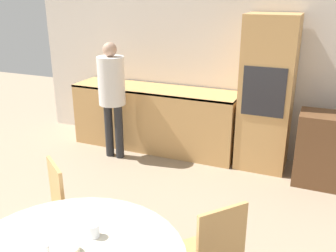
# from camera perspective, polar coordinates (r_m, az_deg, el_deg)

# --- Properties ---
(wall_back) EXTENTS (6.09, 0.05, 2.60)m
(wall_back) POSITION_cam_1_polar(r_m,az_deg,el_deg) (5.28, 9.32, 9.63)
(wall_back) COLOR silver
(wall_back) RESTS_ON ground_plane
(kitchen_counter) EXTENTS (2.43, 0.60, 0.92)m
(kitchen_counter) POSITION_cam_1_polar(r_m,az_deg,el_deg) (5.49, -2.03, 1.33)
(kitchen_counter) COLOR tan
(kitchen_counter) RESTS_ON ground_plane
(oven_unit) EXTENTS (0.64, 0.59, 1.97)m
(oven_unit) POSITION_cam_1_polar(r_m,az_deg,el_deg) (4.92, 14.83, 4.71)
(oven_unit) COLOR tan
(oven_unit) RESTS_ON ground_plane
(chair_far_left) EXTENTS (0.56, 0.56, 0.91)m
(chair_far_left) POSITION_cam_1_polar(r_m,az_deg,el_deg) (3.34, -17.88, -12.11)
(chair_far_left) COLOR tan
(chair_far_left) RESTS_ON ground_plane
(chair_far_right) EXTENTS (0.56, 0.56, 0.91)m
(chair_far_right) POSITION_cam_1_polar(r_m,az_deg,el_deg) (2.78, 6.88, -18.50)
(chair_far_right) COLOR tan
(chair_far_right) RESTS_ON ground_plane
(person_standing) EXTENTS (0.36, 0.36, 1.60)m
(person_standing) POSITION_cam_1_polar(r_m,az_deg,el_deg) (5.08, -8.57, 5.64)
(person_standing) COLOR #262628
(person_standing) RESTS_ON ground_plane
(cup) EXTENTS (0.08, 0.08, 0.09)m
(cup) POSITION_cam_1_polar(r_m,az_deg,el_deg) (2.54, -11.29, -15.34)
(cup) COLOR silver
(cup) RESTS_ON dining_table
(bowl_near) EXTENTS (0.15, 0.15, 0.05)m
(bowl_near) POSITION_cam_1_polar(r_m,az_deg,el_deg) (2.44, -15.16, -17.83)
(bowl_near) COLOR beige
(bowl_near) RESTS_ON dining_table
(salt_shaker) EXTENTS (0.03, 0.03, 0.09)m
(salt_shaker) POSITION_cam_1_polar(r_m,az_deg,el_deg) (2.44, -17.94, -17.70)
(salt_shaker) COLOR white
(salt_shaker) RESTS_ON dining_table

